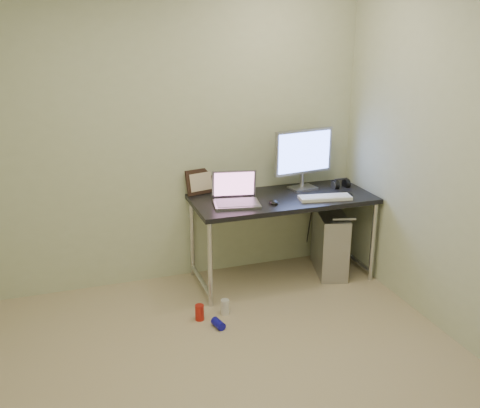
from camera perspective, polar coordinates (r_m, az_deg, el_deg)
name	(u,v)px	position (r m, az deg, el deg)	size (l,w,h in m)	color
floor	(223,400)	(3.40, -1.78, -20.18)	(3.50, 3.50, 0.00)	tan
wall_back	(159,138)	(4.45, -8.58, 6.95)	(3.50, 0.02, 2.50)	beige
desk	(282,206)	(4.56, 4.55, -0.20)	(1.54, 0.67, 0.75)	black
tower_computer	(330,242)	(4.87, 9.56, -4.05)	(0.37, 0.58, 0.59)	#ABABB0
cable_a	(310,219)	(5.06, 7.51, -1.62)	(0.01, 0.01, 0.70)	black
cable_b	(320,221)	(5.08, 8.51, -1.79)	(0.01, 0.01, 0.72)	black
can_red	(200,312)	(4.14, -4.33, -11.46)	(0.07, 0.07, 0.12)	red
can_white	(225,307)	(4.21, -1.61, -10.92)	(0.07, 0.07, 0.12)	silver
can_blue	(218,324)	(4.05, -2.33, -12.64)	(0.06, 0.06, 0.11)	#1210AA
laptop	(236,196)	(4.35, -0.47, 0.87)	(0.41, 0.36, 0.25)	#9F9EA4
monitor	(304,154)	(4.70, 6.81, 5.28)	(0.57, 0.20, 0.53)	#9F9EA4
keyboard	(325,198)	(4.51, 9.05, 0.68)	(0.44, 0.14, 0.03)	white
mouse_right	(349,193)	(4.64, 11.52, 1.12)	(0.07, 0.10, 0.04)	black
mouse_left	(274,201)	(4.35, 3.61, 0.30)	(0.07, 0.12, 0.04)	black
headphones	(341,184)	(4.86, 10.70, 2.08)	(0.15, 0.10, 0.10)	black
picture_frame	(201,181)	(4.59, -4.22, 2.42)	(0.27, 0.03, 0.22)	black
webcam	(231,180)	(4.64, -0.97, 2.52)	(0.05, 0.04, 0.13)	silver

